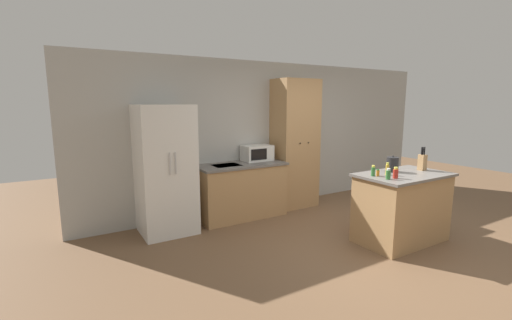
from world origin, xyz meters
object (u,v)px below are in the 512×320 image
Objects in this scene: spice_bottle_short_red at (378,173)px; spice_bottle_pale_salt at (373,171)px; spice_bottle_tall_dark at (396,173)px; refrigerator at (165,170)px; knife_block at (422,162)px; kettle at (392,164)px; pantry_cabinet at (295,144)px; microwave at (257,153)px; spice_bottle_amber_oil at (388,174)px; spice_bottle_green_herb at (387,169)px.

spice_bottle_pale_salt is (-0.07, 0.02, 0.03)m from spice_bottle_short_red.
refrigerator is at bearing 137.39° from spice_bottle_tall_dark.
kettle is (-0.46, 0.14, -0.02)m from knife_block.
pantry_cabinet is 26.38× the size of spice_bottle_short_red.
microwave is 3.57× the size of spice_bottle_pale_salt.
spice_bottle_short_red is 0.63× the size of spice_bottle_amber_oil.
spice_bottle_tall_dark is 0.63× the size of kettle.
refrigerator is 3.07m from spice_bottle_green_herb.
knife_block reaches higher than microwave.
microwave is at bearing 105.93° from spice_bottle_short_red.
spice_bottle_amber_oil is 0.53m from kettle.
spice_bottle_green_herb is (-0.02, -2.03, -0.13)m from pantry_cabinet.
refrigerator is at bearing 135.94° from spice_bottle_amber_oil.
microwave is 2.38m from spice_bottle_tall_dark.
microwave reaches higher than spice_bottle_pale_salt.
kettle is at bearing 7.18° from spice_bottle_pale_salt.
pantry_cabinet reaches higher than kettle.
spice_bottle_short_red is (0.59, -2.07, -0.04)m from microwave.
microwave is (1.65, 0.17, 0.10)m from refrigerator.
knife_block is at bearing -32.57° from refrigerator.
spice_bottle_green_herb reaches higher than spice_bottle_short_red.
pantry_cabinet is 0.77m from microwave.
pantry_cabinet reaches higher than microwave.
kettle is (0.32, 0.30, 0.04)m from spice_bottle_tall_dark.
spice_bottle_short_red is at bearing -94.71° from pantry_cabinet.
spice_bottle_pale_salt is (-0.23, -1.98, -0.14)m from pantry_cabinet.
refrigerator is at bearing 145.18° from kettle.
spice_bottle_pale_salt is (-0.21, 0.05, -0.01)m from spice_bottle_green_herb.
kettle is at bearing -34.82° from refrigerator.
spice_bottle_green_herb is at bearing 177.02° from knife_block.
refrigerator reaches higher than spice_bottle_amber_oil.
knife_block is 1.46× the size of kettle.
knife_block is (0.67, -2.06, -0.08)m from pantry_cabinet.
knife_block reaches higher than spice_bottle_tall_dark.
spice_bottle_short_red is at bearing 175.51° from knife_block.
spice_bottle_pale_salt is (-0.01, 0.23, 0.00)m from spice_bottle_amber_oil.
knife_block is at bearing -17.33° from kettle.
kettle reaches higher than spice_bottle_tall_dark.
knife_block is 0.79m from spice_bottle_tall_dark.
spice_bottle_green_herb is at bearing -38.99° from refrigerator.
pantry_cabinet is (2.41, 0.10, 0.22)m from refrigerator.
knife_block is 2.34× the size of spice_bottle_pale_salt.
spice_bottle_amber_oil is at bearing -139.34° from spice_bottle_green_herb.
knife_block reaches higher than kettle.
pantry_cabinet reaches higher than spice_bottle_short_red.
spice_bottle_short_red is 0.08m from spice_bottle_pale_salt.
microwave is at bearing 116.02° from kettle.
spice_bottle_green_herb is (-0.69, 0.04, -0.04)m from knife_block.
pantry_cabinet is 2.22m from spice_bottle_amber_oil.
spice_bottle_tall_dark is at bearing -92.60° from pantry_cabinet.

